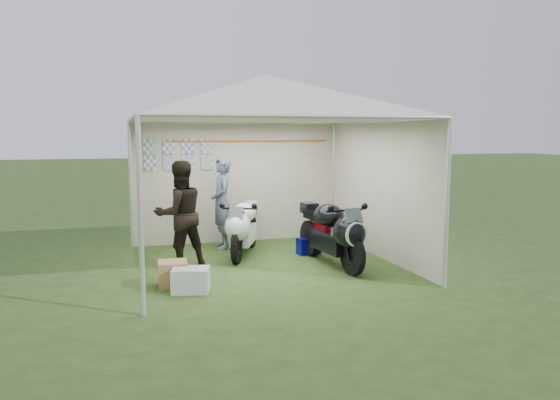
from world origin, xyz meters
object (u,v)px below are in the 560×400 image
(motorcycle_white, at_px, (243,226))
(motorcycle_black, at_px, (334,231))
(person_dark_jacket, at_px, (180,214))
(canopy_tent, at_px, (264,102))
(equipment_box, at_px, (335,233))
(person_blue_jacket, at_px, (222,203))
(crate_1, at_px, (173,274))
(paddock_stand, at_px, (309,246))
(crate_0, at_px, (191,280))

(motorcycle_white, distance_m, motorcycle_black, 1.65)
(motorcycle_white, height_order, person_dark_jacket, person_dark_jacket)
(canopy_tent, height_order, equipment_box, canopy_tent)
(equipment_box, bearing_deg, person_blue_jacket, 168.97)
(equipment_box, bearing_deg, crate_1, -149.33)
(motorcycle_black, relative_size, paddock_stand, 5.35)
(motorcycle_white, relative_size, crate_1, 4.54)
(equipment_box, bearing_deg, paddock_stand, -143.47)
(motorcycle_black, distance_m, paddock_stand, 1.02)
(person_blue_jacket, distance_m, crate_1, 2.64)
(person_dark_jacket, xyz_separation_m, equipment_box, (2.96, 0.80, -0.59))
(crate_1, bearing_deg, motorcycle_white, 49.14)
(person_blue_jacket, relative_size, equipment_box, 3.41)
(motorcycle_white, xyz_separation_m, crate_0, (-1.15, -1.90, -0.36))
(person_dark_jacket, bearing_deg, equipment_box, -179.73)
(motorcycle_white, bearing_deg, person_dark_jacket, -133.57)
(motorcycle_white, distance_m, paddock_stand, 1.20)
(canopy_tent, xyz_separation_m, motorcycle_white, (-0.20, 0.66, -2.06))
(canopy_tent, height_order, crate_0, canopy_tent)
(person_dark_jacket, relative_size, crate_0, 3.51)
(canopy_tent, height_order, person_dark_jacket, canopy_tent)
(canopy_tent, height_order, person_blue_jacket, canopy_tent)
(canopy_tent, distance_m, motorcycle_black, 2.30)
(paddock_stand, height_order, person_blue_jacket, person_blue_jacket)
(crate_1, bearing_deg, canopy_tent, 30.16)
(motorcycle_white, bearing_deg, person_blue_jacket, 130.22)
(motorcycle_black, height_order, crate_0, motorcycle_black)
(motorcycle_black, distance_m, crate_0, 2.51)
(person_blue_jacket, bearing_deg, crate_1, -25.11)
(canopy_tent, distance_m, person_dark_jacket, 2.19)
(paddock_stand, bearing_deg, canopy_tent, -153.47)
(paddock_stand, xyz_separation_m, crate_1, (-2.47, -1.36, 0.03))
(motorcycle_black, bearing_deg, crate_0, -167.15)
(canopy_tent, xyz_separation_m, crate_1, (-1.55, -0.90, -2.40))
(person_dark_jacket, bearing_deg, paddock_stand, 172.06)
(canopy_tent, relative_size, person_blue_jacket, 3.38)
(person_blue_jacket, distance_m, equipment_box, 2.18)
(paddock_stand, relative_size, crate_1, 0.98)
(person_dark_jacket, bearing_deg, motorcycle_black, 149.48)
(equipment_box, distance_m, crate_0, 3.72)
(canopy_tent, height_order, paddock_stand, canopy_tent)
(person_blue_jacket, height_order, crate_0, person_blue_jacket)
(motorcycle_white, bearing_deg, equipment_box, 33.57)
(crate_0, bearing_deg, paddock_stand, 36.76)
(crate_1, bearing_deg, person_dark_jacket, 77.98)
(person_dark_jacket, distance_m, person_blue_jacket, 1.50)
(canopy_tent, bearing_deg, crate_0, -137.47)
(person_dark_jacket, bearing_deg, person_blue_jacket, -141.65)
(paddock_stand, distance_m, person_blue_jacket, 1.78)
(paddock_stand, relative_size, equipment_box, 0.78)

